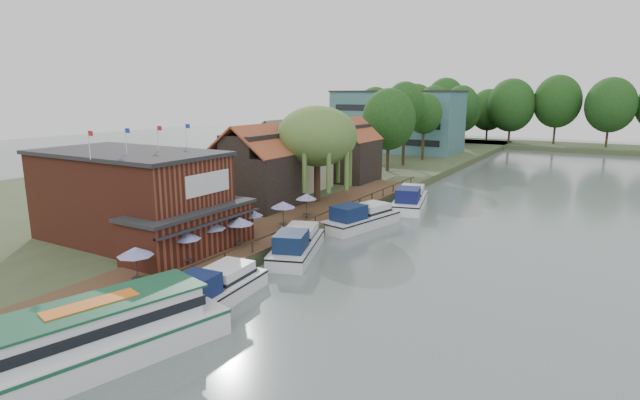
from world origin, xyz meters
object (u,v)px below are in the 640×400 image
Objects in this scene: willow at (317,155)px; cruiser_0 at (213,286)px; umbrella_2 at (211,237)px; swan at (148,358)px; hotel_block at (397,121)px; tour_boat at (78,339)px; umbrella_0 at (136,266)px; cottage_a at (255,166)px; umbrella_6 at (306,206)px; cruiser_3 at (410,196)px; cruiser_1 at (297,241)px; cottage_c at (348,149)px; umbrella_4 at (251,223)px; pub at (147,198)px; umbrella_1 at (187,248)px; cruiser_2 at (362,215)px; cottage_b at (286,155)px; umbrella_3 at (240,232)px; umbrella_5 at (283,215)px.

willow is 1.07× the size of cruiser_0.
umbrella_2 is 13.74m from swan.
tour_boat is at bearing -77.58° from hotel_block.
umbrella_0 is 7.02m from umbrella_2.
umbrella_6 is (7.54, -2.07, -2.96)m from cottage_a.
umbrella_0 is 33.50m from cruiser_3.
cruiser_0 is at bearing -106.14° from cruiser_1.
umbrella_0 is 0.24× the size of cruiser_1.
cottage_a reaches higher than umbrella_0.
cottage_c is 29.64m from umbrella_4.
pub is 8.42× the size of umbrella_6.
umbrella_0 is 1.00× the size of umbrella_1.
umbrella_0 is at bearing -87.98° from cruiser_2.
umbrella_2 is at bearing -92.39° from umbrella_6.
pub is 12.16m from cruiser_0.
cottage_a is at bearing 120.66° from cruiser_1.
cottage_b is at bearing 112.25° from umbrella_2.
umbrella_0 is 23.20m from cruiser_2.
willow reaches higher than umbrella_3.
swan is (2.02, -6.77, -0.96)m from cruiser_0.
umbrella_1 is 0.17× the size of tour_boat.
umbrella_3 reaches higher than cruiser_1.
willow is (4.50, 5.00, 0.96)m from cottage_a.
umbrella_3 is 8.10m from cruiser_0.
umbrella_0 is at bearing -79.48° from hotel_block.
willow is at bearing 95.01° from cruiser_1.
cruiser_2 is 0.94× the size of cruiser_3.
umbrella_6 is at bearing -66.73° from willow.
umbrella_3 is 24.44m from cruiser_3.
tour_boat is (-0.15, -29.56, 0.34)m from cruiser_2.
cruiser_2 is 22.96× the size of swan.
hotel_block is 86.49m from tour_boat.
cruiser_1 is at bearing -108.43° from cruiser_3.
umbrella_4 is 17.84m from swan.
umbrella_0 is (2.89, -26.50, -3.93)m from willow.
umbrella_0 is at bearing 136.39° from tour_boat.
cottage_c is 3.58× the size of umbrella_4.
cottage_c is 3.58× the size of umbrella_3.
umbrella_1 and umbrella_5 have the same top height.
tour_boat is at bearing -67.77° from cottage_a.
umbrella_0 is at bearing -160.77° from cruiser_0.
umbrella_2 is (6.02, 0.51, -2.36)m from pub.
cruiser_1 is (11.05, -9.08, -4.04)m from cottage_a.
swan is (20.77, -82.27, -6.93)m from hotel_block.
umbrella_5 is (7.65, -6.05, -2.96)m from cottage_a.
umbrella_4 is 22.18m from cruiser_3.
umbrella_3 is (0.63, 9.09, 0.00)m from umbrella_0.
willow reaches higher than swan.
umbrella_4 is 7.81m from umbrella_6.
cottage_a is 16.37m from umbrella_2.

